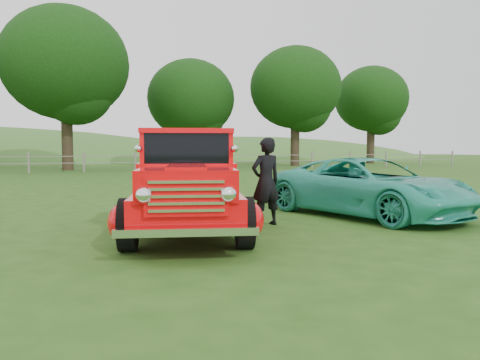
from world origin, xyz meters
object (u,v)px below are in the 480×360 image
object	(u,v)px
tree_near_west	(65,64)
tree_mid_east	(295,88)
tree_near_east	(191,99)
man	(266,182)
tree_far_east	(371,99)
red_pickup	(187,186)
teal_sedan	(369,187)

from	to	relation	value
tree_near_west	tree_mid_east	world-z (taller)	tree_near_west
tree_near_east	man	xyz separation A→B (m)	(-4.62, -28.00, -4.42)
tree_near_east	tree_far_east	size ratio (longest dim) A/B	0.94
red_pickup	man	bearing A→B (deg)	18.02
tree_near_west	tree_far_east	distance (m)	26.49
tree_mid_east	tree_far_east	bearing A→B (deg)	18.43
tree_mid_east	teal_sedan	distance (m)	28.08
tree_near_east	tree_mid_east	bearing A→B (deg)	-14.04
tree_near_east	red_pickup	world-z (taller)	tree_near_east
red_pickup	tree_mid_east	bearing A→B (deg)	73.51
tree_mid_east	tree_near_east	bearing A→B (deg)	165.96
tree_near_east	red_pickup	bearing A→B (deg)	-102.32
tree_near_west	red_pickup	size ratio (longest dim) A/B	1.99
man	tree_mid_east	bearing A→B (deg)	-126.95
tree_mid_east	tree_near_west	bearing A→B (deg)	-173.29
tree_mid_east	teal_sedan	world-z (taller)	tree_mid_east
tree_mid_east	teal_sedan	bearing A→B (deg)	-111.51
tree_near_west	man	size ratio (longest dim) A/B	6.29
tree_near_west	teal_sedan	bearing A→B (deg)	-73.69
tree_mid_east	tree_far_east	distance (m)	9.49
red_pickup	teal_sedan	world-z (taller)	red_pickup
tree_near_east	man	size ratio (longest dim) A/B	5.03
red_pickup	teal_sedan	bearing A→B (deg)	19.82
tree_mid_east	man	distance (m)	29.39
tree_near_west	red_pickup	xyz separation A→B (m)	(2.85, -24.17, -6.00)
tree_near_west	teal_sedan	world-z (taller)	tree_near_west
tree_near_west	tree_far_east	xyz separation A→B (m)	(26.00, 5.00, -0.94)
tree_mid_east	man	bearing A→B (deg)	-115.88
tree_near_west	tree_far_east	size ratio (longest dim) A/B	1.18
tree_near_east	teal_sedan	bearing A→B (deg)	-94.34
tree_mid_east	tree_far_east	world-z (taller)	tree_mid_east
tree_mid_east	man	world-z (taller)	tree_mid_east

